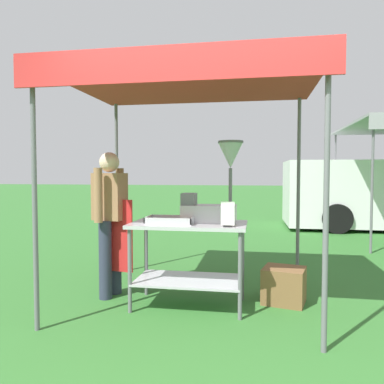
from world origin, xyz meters
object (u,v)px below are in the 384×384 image
Objects in this scene: donut_cart at (189,245)px; menu_sign at (228,216)px; stall_canopy at (190,87)px; supply_crate at (284,285)px; donut_fryer at (215,192)px; donut_tray at (171,221)px; vendor at (110,216)px.

donut_cart is 0.58m from menu_sign.
stall_canopy is 1.63m from donut_cart.
menu_sign is 0.48× the size of supply_crate.
supply_crate is (0.72, 0.20, -1.00)m from donut_fryer.
donut_tray is (-0.17, -0.09, 0.25)m from donut_cart.
donut_fryer is 1.24m from supply_crate.
vendor is at bearing 175.21° from donut_fryer.
menu_sign is (0.16, -0.31, -0.21)m from donut_fryer.
supply_crate is (1.90, 0.10, -0.72)m from vendor.
stall_canopy reaches higher than donut_cart.
menu_sign is (0.42, -0.24, 0.33)m from donut_cart.
menu_sign is 0.15× the size of vendor.
stall_canopy is at bearing 47.29° from donut_tray.
donut_fryer reaches higher than donut_cart.
donut_fryer is 0.40m from menu_sign.
donut_cart is at bearing 150.51° from menu_sign.
donut_fryer is 1.22m from vendor.
vendor is (-0.75, 0.26, 0.01)m from donut_tray.
supply_crate is (0.56, 0.51, -0.79)m from menu_sign.
supply_crate is (0.98, 0.17, -2.08)m from stall_canopy.
stall_canopy is 3.12× the size of donut_fryer.
stall_canopy is 5.22× the size of supply_crate.
menu_sign is at bearing -38.74° from stall_canopy.
vendor reaches higher than supply_crate.
vendor reaches higher than menu_sign.
stall_canopy is at bearing 174.26° from donut_fryer.
stall_canopy reaches higher than supply_crate.
menu_sign is 1.40m from vendor.
vendor is (-1.18, 0.10, -0.28)m from donut_fryer.
menu_sign is (0.42, -0.34, -1.29)m from stall_canopy.
vendor is at bearing -176.96° from supply_crate.
menu_sign is at bearing -63.23° from donut_fryer.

